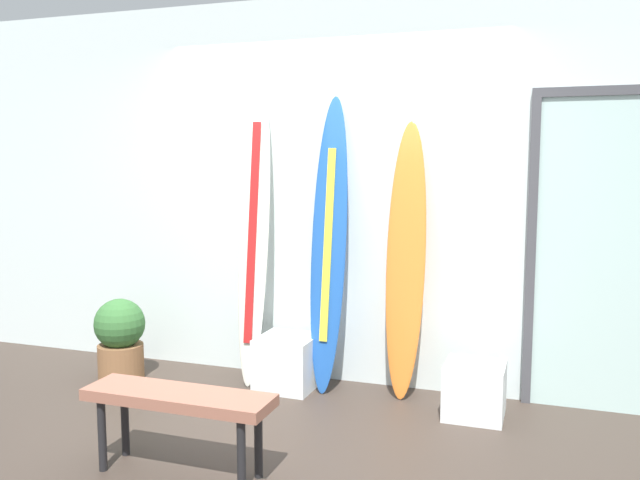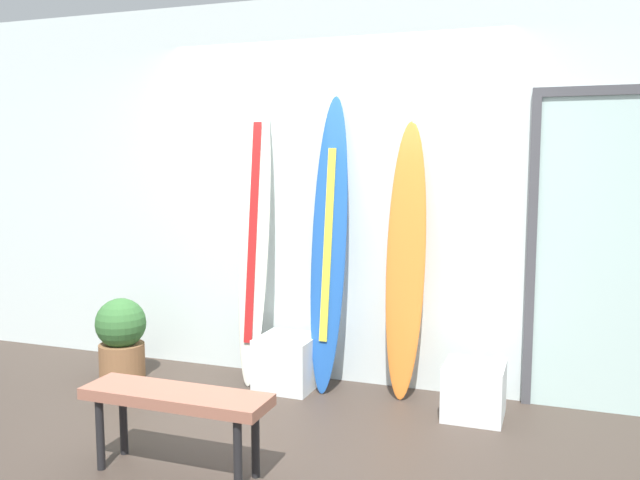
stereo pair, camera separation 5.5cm
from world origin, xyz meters
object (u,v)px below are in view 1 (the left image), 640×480
(surfboard_ivory, at_px, (254,235))
(display_block_left, at_px, (475,390))
(surfboard_cobalt, at_px, (329,245))
(display_block_center, at_px, (287,362))
(surfboard_sunset, at_px, (406,263))
(potted_plant, at_px, (120,337))
(glass_door, at_px, (613,248))
(bench, at_px, (179,403))

(surfboard_ivory, distance_m, display_block_left, 1.87)
(surfboard_cobalt, xyz_separation_m, display_block_center, (-0.28, -0.09, -0.85))
(surfboard_sunset, distance_m, potted_plant, 2.21)
(surfboard_ivory, height_order, surfboard_sunset, surfboard_ivory)
(surfboard_ivory, distance_m, potted_plant, 1.29)
(display_block_left, bearing_deg, surfboard_ivory, 173.89)
(glass_door, bearing_deg, surfboard_ivory, -175.22)
(glass_door, distance_m, potted_plant, 3.52)
(surfboard_sunset, xyz_separation_m, potted_plant, (-2.09, -0.34, -0.62))
(surfboard_sunset, bearing_deg, surfboard_ivory, -177.13)
(surfboard_ivory, relative_size, bench, 2.19)
(surfboard_cobalt, distance_m, display_block_left, 1.38)
(display_block_center, bearing_deg, display_block_left, -4.58)
(glass_door, bearing_deg, bench, -141.99)
(display_block_center, relative_size, potted_plant, 0.67)
(surfboard_ivory, height_order, display_block_left, surfboard_ivory)
(potted_plant, bearing_deg, display_block_center, 9.62)
(surfboard_sunset, bearing_deg, glass_door, 6.40)
(potted_plant, height_order, bench, potted_plant)
(surfboard_cobalt, xyz_separation_m, potted_plant, (-1.55, -0.31, -0.73))
(surfboard_ivory, distance_m, surfboard_cobalt, 0.57)
(display_block_center, distance_m, bench, 1.44)
(surfboard_cobalt, xyz_separation_m, bench, (-0.32, -1.52, -0.66))
(surfboard_cobalt, height_order, potted_plant, surfboard_cobalt)
(surfboard_sunset, distance_m, bench, 1.86)
(surfboard_ivory, height_order, glass_door, surfboard_ivory)
(display_block_center, bearing_deg, potted_plant, -170.38)
(surfboard_sunset, distance_m, glass_door, 1.32)
(glass_door, distance_m, bench, 2.84)
(surfboard_ivory, distance_m, display_block_center, 0.95)
(surfboard_ivory, xyz_separation_m, display_block_left, (1.62, -0.17, -0.92))
(surfboard_sunset, xyz_separation_m, display_block_left, (0.51, -0.23, -0.77))
(display_block_center, xyz_separation_m, potted_plant, (-1.26, -0.21, 0.13))
(surfboard_sunset, bearing_deg, display_block_left, -24.26)
(glass_door, bearing_deg, surfboard_sunset, -173.60)
(surfboard_cobalt, bearing_deg, display_block_left, -10.67)
(glass_door, xyz_separation_m, potted_plant, (-3.40, -0.48, -0.76))
(glass_door, xyz_separation_m, bench, (-2.17, -1.70, -0.70))
(surfboard_ivory, bearing_deg, bench, -80.50)
(display_block_center, bearing_deg, surfboard_cobalt, 17.93)
(surfboard_cobalt, distance_m, surfboard_sunset, 0.56)
(surfboard_cobalt, xyz_separation_m, surfboard_sunset, (0.54, 0.03, -0.10))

